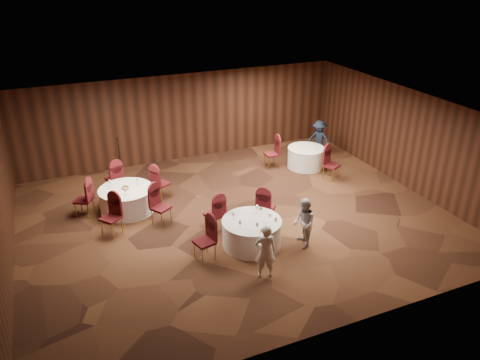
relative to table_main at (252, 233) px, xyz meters
name	(u,v)px	position (x,y,z in m)	size (l,w,h in m)	color
ground	(236,218)	(0.19, 1.48, -0.38)	(12.00, 12.00, 0.00)	black
room_shell	(236,156)	(0.19, 1.48, 1.59)	(12.00, 12.00, 12.00)	silver
table_main	(252,233)	(0.00, 0.00, 0.00)	(1.56, 1.56, 0.74)	white
table_left	(127,200)	(-2.66, 3.15, 0.00)	(1.61, 1.61, 0.74)	white
table_right	(306,157)	(3.93, 3.91, 0.00)	(1.32, 1.32, 0.74)	white
chairs_main	(229,220)	(-0.37, 0.63, 0.12)	(2.88, 1.83, 1.00)	#3F0C0C
chairs_left	(126,197)	(-2.67, 3.12, 0.12)	(3.06, 3.21, 1.00)	#3F0C0C
chairs_right	(301,159)	(3.52, 3.55, 0.12)	(2.05, 2.35, 1.00)	#3F0C0C
tabletop_main	(258,218)	(0.13, -0.09, 0.47)	(1.11, 1.17, 0.22)	silver
tabletop_left	(125,186)	(-2.66, 3.16, 0.45)	(0.85, 0.78, 0.22)	silver
tabletop_right	(315,146)	(4.10, 3.62, 0.52)	(0.08, 0.08, 0.22)	silver
mic_stand	(121,171)	(-2.46, 5.04, 0.11)	(0.24, 0.24, 1.65)	black
woman_a	(265,251)	(-0.27, -1.36, 0.32)	(0.51, 0.33, 1.39)	white
woman_b	(304,223)	(1.23, -0.55, 0.31)	(0.66, 0.52, 1.37)	#B3B3B8
man_c	(319,139)	(4.87, 4.58, 0.34)	(0.92, 0.53, 1.43)	black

